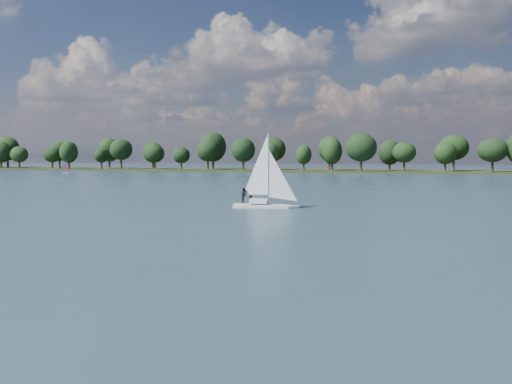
{
  "coord_description": "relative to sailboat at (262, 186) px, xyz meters",
  "views": [
    {
      "loc": [
        18.27,
        -14.62,
        6.08
      ],
      "look_at": [
        -0.87,
        39.57,
        2.5
      ],
      "focal_mm": 40.0,
      "sensor_mm": 36.0,
      "label": 1
    }
  ],
  "objects": [
    {
      "name": "ground",
      "position": [
        3.47,
        50.87,
        -2.61
      ],
      "size": [
        700.0,
        700.0,
        0.0
      ],
      "primitive_type": "plane",
      "color": "#233342",
      "rests_on": "ground"
    },
    {
      "name": "far_shore",
      "position": [
        3.47,
        162.87,
        -2.61
      ],
      "size": [
        660.0,
        40.0,
        1.5
      ],
      "primitive_type": "cube",
      "color": "black",
      "rests_on": "ground"
    },
    {
      "name": "sailboat",
      "position": [
        0.0,
        0.0,
        0.0
      ],
      "size": [
        7.37,
        3.34,
        9.37
      ],
      "rotation": [
        0.0,
        0.0,
        0.2
      ],
      "color": "silver",
      "rests_on": "ground"
    },
    {
      "name": "dinghy_pink",
      "position": [
        -113.48,
        110.07,
        -1.46
      ],
      "size": [
        3.11,
        2.87,
        4.87
      ],
      "rotation": [
        0.0,
        0.0,
        0.7
      ],
      "color": "white",
      "rests_on": "ground"
    },
    {
      "name": "treeline",
      "position": [
        -6.27,
        158.87,
        5.43
      ],
      "size": [
        562.91,
        74.13,
        17.81
      ],
      "color": "black",
      "rests_on": "ground"
    }
  ]
}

